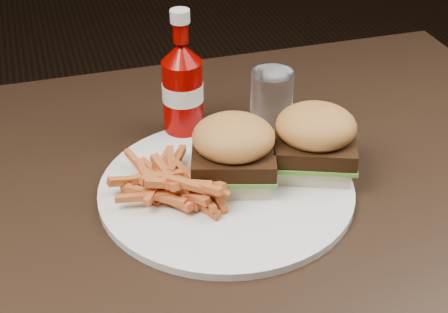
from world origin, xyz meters
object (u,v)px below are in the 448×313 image
object	(u,v)px
dining_table	(173,215)
ketchup_bottle	(183,98)
plate	(226,189)
tumbler	(271,103)

from	to	relation	value
dining_table	ketchup_bottle	distance (m)	0.19
plate	tumbler	xyz separation A→B (m)	(0.10, 0.12, 0.05)
ketchup_bottle	dining_table	bearing A→B (deg)	-109.34
dining_table	ketchup_bottle	xyz separation A→B (m)	(0.06, 0.16, 0.08)
plate	tumbler	distance (m)	0.16
plate	dining_table	bearing A→B (deg)	-178.46
plate	ketchup_bottle	bearing A→B (deg)	96.16
dining_table	plate	bearing A→B (deg)	1.54
dining_table	plate	xyz separation A→B (m)	(0.07, 0.00, 0.03)
plate	tumbler	bearing A→B (deg)	48.44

